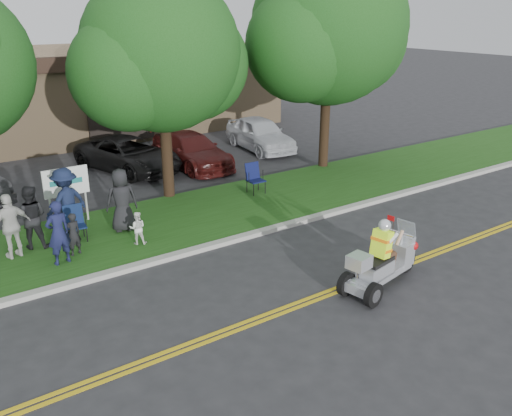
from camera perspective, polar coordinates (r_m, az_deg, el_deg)
ground at (r=12.18m, az=4.00°, el=-8.77°), size 120.00×120.00×0.00m
centerline_near at (r=11.79m, az=5.77°, el=-9.85°), size 60.00×0.10×0.01m
centerline_far at (r=11.90m, az=5.27°, el=-9.54°), size 60.00×0.10×0.01m
curb at (r=14.39m, az=-3.58°, el=-3.66°), size 60.00×0.25×0.12m
grass_verge at (r=16.14m, az=-7.56°, el=-1.08°), size 60.00×4.00×0.10m
commercial_building at (r=28.84m, az=-17.15°, el=11.81°), size 18.00×8.20×4.00m
tree_mid at (r=17.16m, az=-9.82°, el=15.18°), size 5.88×4.80×7.05m
tree_right at (r=20.59m, az=7.74°, el=17.80°), size 6.86×5.60×8.07m
business_sign at (r=16.02m, az=-19.35°, el=2.31°), size 1.25×0.06×1.75m
trike_scooter at (r=12.37m, az=13.12°, el=-5.78°), size 2.53×1.02×1.66m
lawn_chair_a at (r=15.04m, az=-18.55°, el=-1.28°), size 0.55×0.57×0.95m
lawn_chair_b at (r=17.93m, az=-0.20°, el=3.39°), size 0.54×0.56×0.99m
spectator_adult_left at (r=13.68m, az=-20.10°, el=-2.45°), size 0.64×0.48×1.59m
spectator_adult_mid at (r=14.83m, az=-22.61°, el=-0.89°), size 0.99×0.91×1.65m
spectator_adult_right at (r=14.45m, az=-24.36°, el=-1.73°), size 1.03×0.61×1.64m
spectator_chair_a at (r=15.27m, az=-19.37°, el=0.59°), size 1.38×1.08×1.88m
spectator_chair_b at (r=15.18m, az=-13.95°, el=0.81°), size 0.95×0.72×1.76m
child_left at (r=14.13m, az=-18.68°, el=-2.61°), size 0.46×0.36×1.10m
child_right at (r=14.36m, az=-12.38°, el=-2.07°), size 0.53×0.49×0.88m
parked_car_mid at (r=21.25m, az=-13.31°, el=5.51°), size 3.34×5.00×1.28m
parked_car_right at (r=21.39m, az=-6.81°, el=6.02°), size 1.89×4.45×1.28m
parked_car_far_right at (r=23.80m, az=0.42°, el=7.83°), size 2.17×4.36×1.43m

